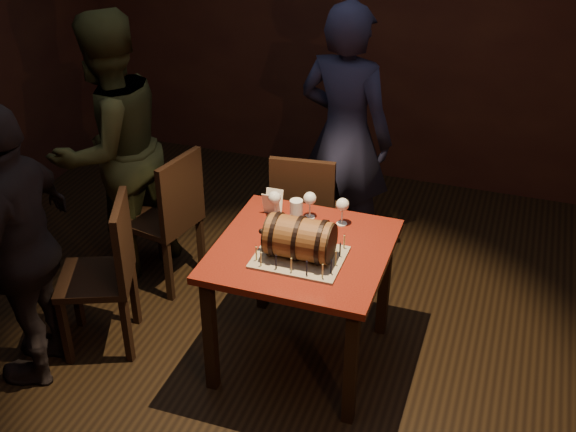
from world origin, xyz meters
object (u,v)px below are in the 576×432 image
Objects in this scene: wine_glass_left at (275,199)px; person_back at (345,137)px; chair_left_rear at (170,213)px; chair_left_front at (108,268)px; chair_back at (305,212)px; person_left_rear at (111,149)px; pint_of_ale at (296,213)px; barrel_cake at (300,238)px; person_left_front at (22,247)px; wine_glass_right at (343,206)px; pub_table at (302,265)px; wine_glass_mid at (310,199)px.

person_back is at bearing 80.02° from wine_glass_left.
chair_left_rear and chair_left_front have the same top height.
chair_back is 1.29m from person_left_rear.
pint_of_ale is 0.98m from chair_left_rear.
barrel_cake reaches higher than pint_of_ale.
chair_back is (0.02, 0.49, -0.35)m from wine_glass_left.
wine_glass_left is at bearing 115.15° from person_left_front.
person_left_rear reaches higher than chair_left_front.
pint_of_ale is 0.94m from person_back.
person_left_front is (-1.47, -0.83, -0.07)m from wine_glass_right.
person_back is at bearing 94.72° from barrel_cake.
person_back is at bearing 132.92° from person_left_front.
wine_glass_right is 0.09× the size of person_left_rear.
pint_of_ale is at bearing -77.38° from chair_back.
wine_glass_right is at bearing 23.28° from chair_left_front.
person_back is (0.14, 0.41, 0.36)m from chair_back.
chair_back is (-0.22, 0.73, -0.12)m from pub_table.
pub_table is at bearing 101.41° from person_left_front.
chair_left_rear is (-1.15, 0.14, -0.35)m from wine_glass_right.
pub_table is 0.52× the size of person_left_rear.
wine_glass_right is (0.11, 0.40, -0.00)m from barrel_cake.
chair_left_front is at bearing -150.28° from wine_glass_left.
chair_left_front is at bearing 128.34° from person_left_front.
chair_back reaches higher than pint_of_ale.
person_left_front is (-1.25, -1.68, -0.09)m from person_back.
barrel_cake is at bearing 6.17° from chair_left_front.
person_left_front reaches higher than chair_left_rear.
wine_glass_right is at bearing 115.87° from person_back.
wine_glass_left is 1.22m from person_left_rear.
chair_back reaches higher than wine_glass_right.
wine_glass_mid is 0.17× the size of chair_left_rear.
pub_table is 1.45m from person_left_front.
barrel_cake is 1.26m from person_back.
barrel_cake is (0.02, -0.10, 0.23)m from pub_table.
barrel_cake is 1.43m from person_left_front.
barrel_cake is at bearing 97.27° from person_left_front.
chair_back is at bearing 20.58° from chair_left_rear.
wine_glass_mid is 1.40m from person_left_rear.
wine_glass_mid is 1.03m from chair_left_rear.
wine_glass_left is 1.00m from chair_left_front.
wine_glass_left is 1.00× the size of wine_glass_right.
barrel_cake reaches higher than wine_glass_right.
chair_back is at bearing 110.96° from wine_glass_mid.
barrel_cake reaches higher than chair_left_front.
barrel_cake is 0.41m from wine_glass_right.
barrel_cake is at bearing -68.70° from pint_of_ale.
pub_table is 0.38m from wine_glass_mid.
wine_glass_right is 0.17× the size of chair_left_front.
pub_table is 1.54m from person_left_rear.
person_left_front is (0.10, -1.05, -0.08)m from person_left_rear.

